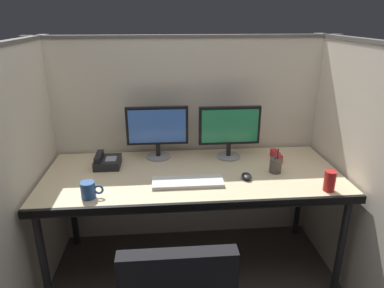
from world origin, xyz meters
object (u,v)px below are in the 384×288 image
(monitor_right, at_px, (229,129))
(pen_cup, at_px, (275,165))
(computer_mouse, at_px, (247,176))
(soda_can, at_px, (330,181))
(monitor_left, at_px, (157,129))
(keyboard_main, at_px, (188,182))
(coffee_mug, at_px, (89,190))
(desk, at_px, (193,180))
(red_stapler, at_px, (276,156))
(desk_phone, at_px, (107,162))

(monitor_right, relative_size, pen_cup, 2.59)
(computer_mouse, xyz_separation_m, soda_can, (0.44, -0.19, 0.04))
(monitor_right, bearing_deg, computer_mouse, -82.18)
(monitor_left, height_order, computer_mouse, monitor_left)
(monitor_right, bearing_deg, pen_cup, -47.36)
(monitor_right, bearing_deg, keyboard_main, -129.36)
(monitor_left, relative_size, pen_cup, 2.59)
(monitor_right, xyz_separation_m, coffee_mug, (-0.88, -0.51, -0.17))
(desk, relative_size, red_stapler, 12.67)
(red_stapler, xyz_separation_m, desk_phone, (-1.17, -0.01, 0.01))
(monitor_left, distance_m, pen_cup, 0.84)
(monitor_right, distance_m, computer_mouse, 0.41)
(keyboard_main, bearing_deg, pen_cup, 11.24)
(coffee_mug, xyz_separation_m, red_stapler, (1.21, 0.44, -0.02))
(keyboard_main, bearing_deg, monitor_left, 112.73)
(red_stapler, bearing_deg, monitor_left, 172.45)
(monitor_left, height_order, desk_phone, monitor_left)
(keyboard_main, height_order, soda_can, soda_can)
(keyboard_main, distance_m, red_stapler, 0.72)
(soda_can, distance_m, red_stapler, 0.50)
(monitor_left, relative_size, coffee_mug, 3.41)
(keyboard_main, bearing_deg, coffee_mug, -167.73)
(coffee_mug, distance_m, soda_can, 1.37)
(soda_can, xyz_separation_m, red_stapler, (-0.16, 0.48, -0.03))
(desk, distance_m, red_stapler, 0.64)
(pen_cup, bearing_deg, monitor_right, 132.64)
(monitor_left, height_order, monitor_right, same)
(computer_mouse, bearing_deg, desk, 162.33)
(monitor_left, distance_m, desk_phone, 0.41)
(soda_can, distance_m, desk_phone, 1.41)
(desk, xyz_separation_m, monitor_left, (-0.22, 0.29, 0.27))
(computer_mouse, bearing_deg, monitor_left, 144.49)
(monitor_right, relative_size, computer_mouse, 4.48)
(desk_phone, bearing_deg, computer_mouse, -16.75)
(keyboard_main, relative_size, pen_cup, 2.59)
(monitor_right, distance_m, red_stapler, 0.38)
(monitor_right, xyz_separation_m, computer_mouse, (0.05, -0.35, -0.20))
(monitor_left, height_order, red_stapler, monitor_left)
(desk, relative_size, keyboard_main, 4.42)
(keyboard_main, bearing_deg, computer_mouse, 5.70)
(desk, relative_size, computer_mouse, 19.79)
(desk, distance_m, monitor_left, 0.45)
(coffee_mug, height_order, soda_can, soda_can)
(keyboard_main, xyz_separation_m, coffee_mug, (-0.56, -0.12, 0.04))
(monitor_left, relative_size, desk_phone, 2.26)
(desk, bearing_deg, monitor_right, 41.97)
(pen_cup, bearing_deg, keyboard_main, -168.76)
(keyboard_main, xyz_separation_m, soda_can, (0.81, -0.16, 0.05))
(desk_phone, distance_m, pen_cup, 1.12)
(keyboard_main, xyz_separation_m, desk_phone, (-0.52, 0.31, 0.02))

